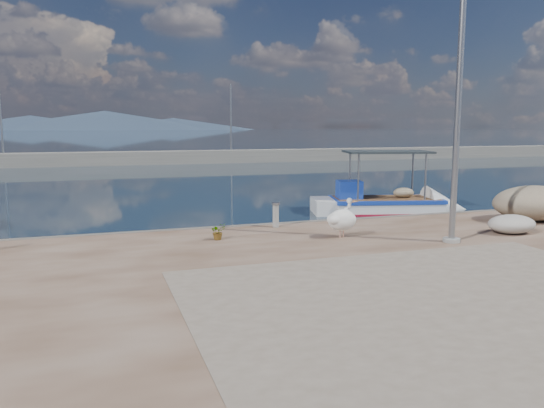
{
  "coord_description": "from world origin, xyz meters",
  "views": [
    {
      "loc": [
        -4.72,
        -10.22,
        3.46
      ],
      "look_at": [
        0.0,
        3.8,
        1.3
      ],
      "focal_mm": 35.0,
      "sensor_mm": 36.0,
      "label": 1
    }
  ],
  "objects_px": {
    "boat_right": "(384,207)",
    "lamp_post": "(457,113)",
    "bollard_near": "(276,214)",
    "pelican": "(342,219)"
  },
  "relations": [
    {
      "from": "lamp_post",
      "to": "bollard_near",
      "type": "distance_m",
      "value": 5.76
    },
    {
      "from": "pelican",
      "to": "lamp_post",
      "type": "distance_m",
      "value": 3.97
    },
    {
      "from": "pelican",
      "to": "bollard_near",
      "type": "distance_m",
      "value": 2.33
    },
    {
      "from": "pelican",
      "to": "lamp_post",
      "type": "bearing_deg",
      "value": -51.49
    },
    {
      "from": "pelican",
      "to": "bollard_near",
      "type": "bearing_deg",
      "value": 99.9
    },
    {
      "from": "pelican",
      "to": "bollard_near",
      "type": "height_order",
      "value": "pelican"
    },
    {
      "from": "boat_right",
      "to": "pelican",
      "type": "distance_m",
      "value": 7.8
    },
    {
      "from": "pelican",
      "to": "lamp_post",
      "type": "relative_size",
      "value": 0.16
    },
    {
      "from": "lamp_post",
      "to": "pelican",
      "type": "bearing_deg",
      "value": 150.1
    },
    {
      "from": "boat_right",
      "to": "lamp_post",
      "type": "xyz_separation_m",
      "value": [
        -2.42,
        -7.46,
        3.57
      ]
    }
  ]
}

